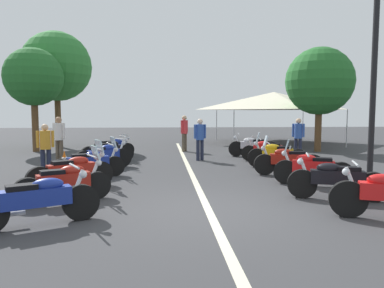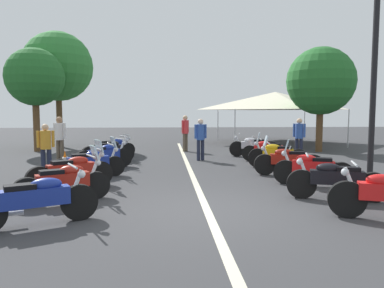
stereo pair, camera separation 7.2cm
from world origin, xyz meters
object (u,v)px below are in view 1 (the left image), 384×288
motorcycle_right_row_2 (312,168)px  motorcycle_right_row_4 (276,154)px  motorcycle_right_row_3 (288,160)px  motorcycle_left_row_3 (89,163)px  street_lamp_twin_globe (375,49)px  event_tent (274,101)px  motorcycle_left_row_2 (73,171)px  motorcycle_left_row_4 (104,155)px  bystander_1 (298,135)px  roadside_tree_1 (56,67)px  motorcycle_left_row_0 (38,200)px  motorcycle_left_row_1 (65,181)px  bystander_2 (59,136)px  motorcycle_right_row_6 (253,146)px  motorcycle_right_row_1 (336,179)px  bystander_0 (200,136)px  roadside_tree_2 (320,81)px  motorcycle_right_row_5 (267,150)px  roadside_tree_0 (33,77)px  motorcycle_left_row_6 (113,147)px  bystander_3 (184,130)px  bystander_4 (45,145)px  traffic_cone_0 (65,160)px

motorcycle_right_row_2 → motorcycle_right_row_4: 3.05m
motorcycle_right_row_3 → motorcycle_left_row_3: bearing=9.4°
street_lamp_twin_globe → event_tent: size_ratio=0.73×
motorcycle_left_row_2 → event_tent: bearing=22.3°
motorcycle_left_row_4 → bystander_1: size_ratio=1.07×
roadside_tree_1 → motorcycle_left_row_0: bearing=-165.6°
motorcycle_left_row_1 → motorcycle_left_row_4: motorcycle_left_row_1 is taller
bystander_2 → motorcycle_right_row_6: bearing=120.0°
motorcycle_left_row_1 → motorcycle_left_row_4: bearing=61.9°
motorcycle_left_row_4 → motorcycle_right_row_1: bearing=-74.9°
bystander_0 → event_tent: bearing=-54.9°
motorcycle_right_row_2 → bystander_1: 5.92m
motorcycle_left_row_4 → motorcycle_right_row_1: motorcycle_left_row_4 is taller
motorcycle_right_row_4 → motorcycle_left_row_0: bearing=58.2°
motorcycle_right_row_4 → motorcycle_right_row_6: motorcycle_right_row_4 is taller
motorcycle_left_row_4 → motorcycle_right_row_4: 5.93m
motorcycle_right_row_6 → roadside_tree_2: bearing=-143.7°
motorcycle_right_row_2 → street_lamp_twin_globe: size_ratio=0.38×
motorcycle_right_row_5 → bystander_2: size_ratio=1.12×
motorcycle_left_row_2 → roadside_tree_0: roadside_tree_0 is taller
motorcycle_left_row_4 → motorcycle_left_row_6: (3.04, 0.11, -0.02)m
bystander_0 → roadside_tree_0: bearing=42.5°
motorcycle_left_row_3 → motorcycle_left_row_1: bearing=-111.4°
motorcycle_left_row_2 → bystander_1: bearing=2.8°
motorcycle_left_row_0 → bystander_3: bearing=48.2°
motorcycle_left_row_6 → roadside_tree_1: roadside_tree_1 is taller
event_tent → bystander_3: bearing=127.5°
motorcycle_left_row_2 → bystander_4: size_ratio=1.22×
motorcycle_left_row_4 → motorcycle_right_row_6: (2.99, -5.91, -0.00)m
motorcycle_left_row_4 → bystander_4: 1.91m
motorcycle_right_row_1 → bystander_2: bearing=-22.0°
motorcycle_right_row_3 → bystander_2: bearing=-14.7°
motorcycle_right_row_1 → motorcycle_right_row_6: size_ratio=0.95×
bystander_2 → roadside_tree_2: 12.18m
motorcycle_right_row_3 → motorcycle_right_row_6: motorcycle_right_row_3 is taller
motorcycle_right_row_6 → bystander_1: (-0.62, -1.77, 0.52)m
motorcycle_right_row_1 → bystander_3: bearing=-56.6°
motorcycle_right_row_1 → motorcycle_right_row_2: size_ratio=1.06×
roadside_tree_2 → bystander_2: bearing=104.8°
motorcycle_right_row_6 → bystander_2: (-1.26, 7.87, 0.57)m
motorcycle_left_row_1 → motorcycle_right_row_6: size_ratio=0.87×
motorcycle_left_row_2 → roadside_tree_0: bearing=80.7°
motorcycle_right_row_5 → traffic_cone_0: size_ratio=3.21×
motorcycle_right_row_4 → bystander_3: bearing=-49.6°
motorcycle_left_row_4 → motorcycle_right_row_6: size_ratio=0.84×
roadside_tree_1 → roadside_tree_2: size_ratio=1.25×
motorcycle_left_row_0 → motorcycle_right_row_3: (4.55, -5.90, 0.01)m
event_tent → motorcycle_right_row_2: bearing=167.0°
motorcycle_right_row_6 → traffic_cone_0: size_ratio=3.50×
motorcycle_right_row_2 → bystander_0: (5.18, 2.44, 0.51)m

